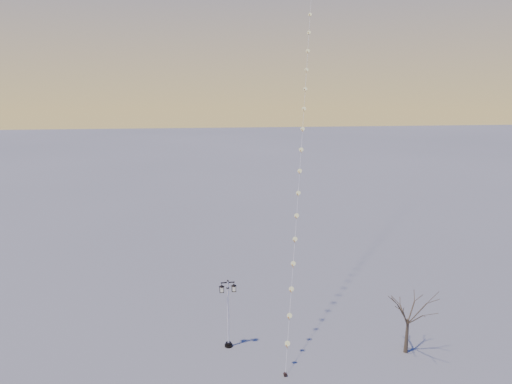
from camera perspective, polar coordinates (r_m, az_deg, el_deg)
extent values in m
plane|color=slate|center=(27.34, 1.95, -21.65)|extent=(300.00, 300.00, 0.00)
cylinder|color=black|center=(30.18, -3.31, -17.88)|extent=(0.48, 0.48, 0.14)
cylinder|color=black|center=(30.11, -3.31, -17.67)|extent=(0.34, 0.34, 0.12)
cylinder|color=white|center=(29.12, -3.36, -14.17)|extent=(0.11, 0.11, 4.01)
cylinder|color=black|center=(28.45, -3.40, -11.41)|extent=(0.17, 0.17, 0.05)
cube|color=black|center=(28.32, -3.41, -10.78)|extent=(0.81, 0.10, 0.05)
sphere|color=black|center=(28.27, -3.42, -10.59)|extent=(0.12, 0.12, 0.12)
pyramid|color=black|center=(28.33, -4.15, -11.06)|extent=(0.38, 0.38, 0.12)
cube|color=beige|center=(28.44, -4.14, -11.54)|extent=(0.22, 0.22, 0.29)
cube|color=black|center=(28.51, -4.13, -11.84)|extent=(0.26, 0.26, 0.03)
pyramid|color=black|center=(28.40, -2.68, -10.97)|extent=(0.38, 0.38, 0.12)
cube|color=beige|center=(28.51, -2.67, -11.46)|extent=(0.22, 0.22, 0.29)
cube|color=black|center=(28.58, -2.67, -11.76)|extent=(0.26, 0.26, 0.03)
cone|color=#443828|center=(30.41, 17.63, -16.10)|extent=(0.25, 0.25, 2.14)
cylinder|color=black|center=(27.64, 3.53, -21.00)|extent=(0.19, 0.19, 0.19)
cylinder|color=black|center=(27.62, 3.53, -20.96)|extent=(0.03, 0.03, 0.24)
cone|color=orange|center=(38.55, 6.37, 20.12)|extent=(0.08, 0.08, 0.27)
cylinder|color=white|center=(27.37, 3.55, -20.16)|extent=(0.02, 0.02, 0.77)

